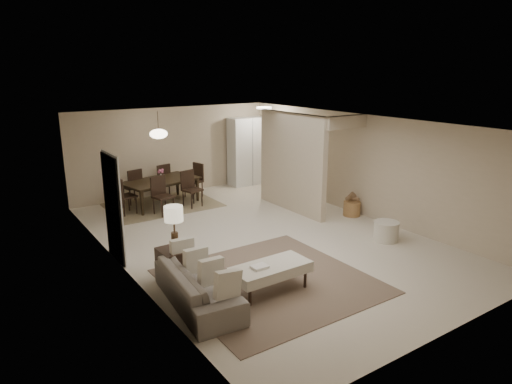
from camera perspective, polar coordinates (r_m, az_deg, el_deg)
floor at (r=9.98m, az=0.64°, el=-5.70°), size 9.00×9.00×0.00m
ceiling at (r=9.38m, az=0.68°, el=8.71°), size 9.00×9.00×0.00m
back_wall at (r=13.47m, az=-10.31°, el=5.10°), size 6.00×0.00×6.00m
left_wall at (r=8.33m, az=-16.59°, el=-1.56°), size 0.00×9.00×9.00m
right_wall at (r=11.53m, az=13.04°, el=3.26°), size 0.00×9.00×9.00m
partition at (r=11.63m, az=4.47°, el=3.71°), size 0.15×2.50×2.50m
doorway at (r=8.96m, az=-17.47°, el=-2.00°), size 0.04×0.90×2.04m
pantry_cabinet at (r=14.30m, az=-1.04°, el=5.11°), size 1.20×0.55×2.10m
flush_light at (r=13.31m, az=1.01°, el=10.48°), size 0.44×0.44×0.05m
living_rug at (r=8.04m, az=1.74°, el=-11.06°), size 3.20×3.20×0.01m
sofa at (r=7.28m, az=-7.27°, el=-11.61°), size 2.10×1.00×0.59m
ottoman_bench at (r=7.56m, az=1.86°, el=-9.72°), size 1.33×0.62×0.48m
side_table at (r=8.05m, az=-9.96°, el=-8.97°), size 0.56×0.56×0.59m
table_lamp at (r=7.75m, az=-10.25°, el=-3.17°), size 0.32×0.32×0.76m
round_pouf at (r=10.13m, az=15.95°, el=-4.74°), size 0.53×0.53×0.42m
wicker_basket at (r=11.62m, az=11.88°, el=-2.04°), size 0.47×0.47×0.36m
dining_rug at (r=12.54m, az=-11.60°, el=-1.57°), size 2.80×2.10×0.01m
dining_table at (r=12.45m, az=-11.68°, el=-0.07°), size 2.16×1.50×0.69m
dining_chairs at (r=12.41m, az=-11.72°, el=0.54°), size 2.62×2.12×0.97m
vase at (r=12.34m, az=-11.79°, el=1.86°), size 0.19×0.19×0.17m
yellow_mat at (r=13.04m, az=3.59°, el=-0.63°), size 0.99×0.68×0.01m
pendant_light at (r=12.14m, az=-12.08°, el=7.12°), size 0.46×0.46×0.71m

